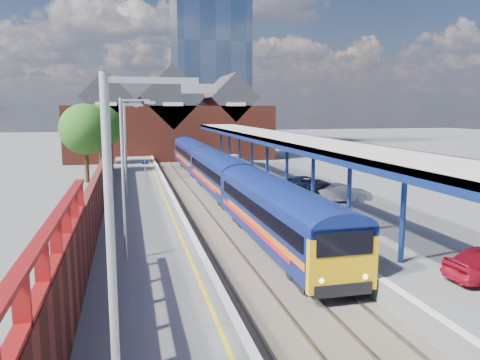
# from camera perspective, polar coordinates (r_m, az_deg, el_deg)

# --- Properties ---
(ground) EXTENTS (240.00, 240.00, 0.00)m
(ground) POSITION_cam_1_polar(r_m,az_deg,el_deg) (45.30, -5.34, -0.96)
(ground) COLOR #5B5B5E
(ground) RESTS_ON ground
(ballast_bed) EXTENTS (6.00, 76.00, 0.06)m
(ballast_bed) POSITION_cam_1_polar(r_m,az_deg,el_deg) (35.59, -3.05, -3.53)
(ballast_bed) COLOR #473D33
(ballast_bed) RESTS_ON ground
(rails) EXTENTS (4.51, 76.00, 0.14)m
(rails) POSITION_cam_1_polar(r_m,az_deg,el_deg) (35.57, -3.05, -3.39)
(rails) COLOR slate
(rails) RESTS_ON ground
(left_platform) EXTENTS (5.00, 76.00, 1.00)m
(left_platform) POSITION_cam_1_polar(r_m,az_deg,el_deg) (34.95, -11.97, -3.15)
(left_platform) COLOR #565659
(left_platform) RESTS_ON ground
(right_platform) EXTENTS (6.00, 76.00, 1.00)m
(right_platform) POSITION_cam_1_polar(r_m,az_deg,el_deg) (37.02, 6.12, -2.35)
(right_platform) COLOR #565659
(right_platform) RESTS_ON ground
(coping_left) EXTENTS (0.30, 76.00, 0.05)m
(coping_left) POSITION_cam_1_polar(r_m,az_deg,el_deg) (34.98, -8.15, -2.16)
(coping_left) COLOR silver
(coping_left) RESTS_ON left_platform
(coping_right) EXTENTS (0.30, 76.00, 0.05)m
(coping_right) POSITION_cam_1_polar(r_m,az_deg,el_deg) (36.08, 1.86, -1.74)
(coping_right) COLOR silver
(coping_right) RESTS_ON right_platform
(yellow_line) EXTENTS (0.14, 76.00, 0.01)m
(yellow_line) POSITION_cam_1_polar(r_m,az_deg,el_deg) (34.94, -9.13, -2.23)
(yellow_line) COLOR yellow
(yellow_line) RESTS_ON left_platform
(train) EXTENTS (2.91, 65.92, 3.45)m
(train) POSITION_cam_1_polar(r_m,az_deg,el_deg) (49.24, -4.33, 2.32)
(train) COLOR navy
(train) RESTS_ON ground
(canopy) EXTENTS (4.50, 52.00, 4.48)m
(canopy) POSITION_cam_1_polar(r_m,az_deg,el_deg) (38.10, 4.52, 5.19)
(canopy) COLOR navy
(canopy) RESTS_ON right_platform
(lamp_post_a) EXTENTS (1.48, 0.18, 7.00)m
(lamp_post_a) POSITION_cam_1_polar(r_m,az_deg,el_deg) (6.73, -14.00, -13.82)
(lamp_post_a) COLOR #A5A8AA
(lamp_post_a) RESTS_ON left_platform
(lamp_post_b) EXTENTS (1.48, 0.18, 7.00)m
(lamp_post_b) POSITION_cam_1_polar(r_m,az_deg,el_deg) (20.39, -13.71, 1.24)
(lamp_post_b) COLOR #A5A8AA
(lamp_post_b) RESTS_ON left_platform
(lamp_post_c) EXTENTS (1.48, 0.18, 7.00)m
(lamp_post_c) POSITION_cam_1_polar(r_m,az_deg,el_deg) (36.32, -13.65, 4.40)
(lamp_post_c) COLOR #A5A8AA
(lamp_post_c) RESTS_ON left_platform
(lamp_post_d) EXTENTS (1.48, 0.18, 7.00)m
(lamp_post_d) POSITION_cam_1_polar(r_m,az_deg,el_deg) (52.29, -13.62, 5.63)
(lamp_post_d) COLOR #A5A8AA
(lamp_post_d) RESTS_ON left_platform
(platform_sign) EXTENTS (0.55, 0.08, 2.50)m
(platform_sign) POSITION_cam_1_polar(r_m,az_deg,el_deg) (38.56, -11.50, 1.26)
(platform_sign) COLOR #A5A8AA
(platform_sign) RESTS_ON left_platform
(brick_wall) EXTENTS (0.35, 50.00, 3.86)m
(brick_wall) POSITION_cam_1_polar(r_m,az_deg,el_deg) (28.29, -17.01, -2.08)
(brick_wall) COLOR maroon
(brick_wall) RESTS_ON left_platform
(station_building) EXTENTS (30.00, 12.12, 13.78)m
(station_building) POSITION_cam_1_polar(r_m,az_deg,el_deg) (72.53, -8.55, 6.92)
(station_building) COLOR maroon
(station_building) RESTS_ON ground
(glass_tower) EXTENTS (14.20, 14.20, 40.30)m
(glass_tower) POSITION_cam_1_polar(r_m,az_deg,el_deg) (96.45, -3.77, 16.19)
(glass_tower) COLOR #475D79
(glass_tower) RESTS_ON ground
(tree_near) EXTENTS (5.20, 5.20, 8.10)m
(tree_near) POSITION_cam_1_polar(r_m,az_deg,el_deg) (50.35, -18.20, 5.74)
(tree_near) COLOR #382314
(tree_near) RESTS_ON ground
(tree_far) EXTENTS (5.20, 5.20, 8.10)m
(tree_far) POSITION_cam_1_polar(r_m,az_deg,el_deg) (58.26, -16.58, 6.15)
(tree_far) COLOR #382314
(tree_far) RESTS_ON ground
(parked_car_silver) EXTENTS (3.96, 1.75, 1.26)m
(parked_car_silver) POSITION_cam_1_polar(r_m,az_deg,el_deg) (33.97, 12.50, -1.56)
(parked_car_silver) COLOR silver
(parked_car_silver) RESTS_ON right_platform
(parked_car_dark) EXTENTS (4.56, 2.32, 1.27)m
(parked_car_dark) POSITION_cam_1_polar(r_m,az_deg,el_deg) (34.43, 10.71, -1.36)
(parked_car_dark) COLOR black
(parked_car_dark) RESTS_ON right_platform
(parked_car_blue) EXTENTS (4.35, 2.10, 1.19)m
(parked_car_blue) POSITION_cam_1_polar(r_m,az_deg,el_deg) (37.92, 8.17, -0.44)
(parked_car_blue) COLOR navy
(parked_car_blue) RESTS_ON right_platform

